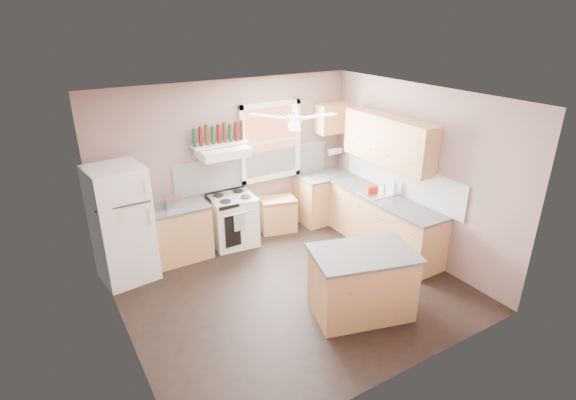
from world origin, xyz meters
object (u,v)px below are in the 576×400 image
toaster (174,202)px  island (362,284)px  stove (233,220)px  cart (278,214)px  refrigerator (122,224)px

toaster → island: (1.59, -2.57, -0.56)m
toaster → stove: size_ratio=0.33×
stove → cart: size_ratio=1.39×
refrigerator → toaster: (0.81, 0.11, 0.13)m
refrigerator → toaster: 0.83m
refrigerator → toaster: size_ratio=6.17×
toaster → stove: (0.98, 0.04, -0.56)m
stove → cart: (0.89, 0.05, -0.12)m
refrigerator → cart: size_ratio=2.80×
stove → island: bearing=-71.2°
refrigerator → stove: size_ratio=2.01×
cart → island: bearing=-81.8°
island → refrigerator: bearing=150.1°
toaster → island: 3.07m
stove → island: same height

